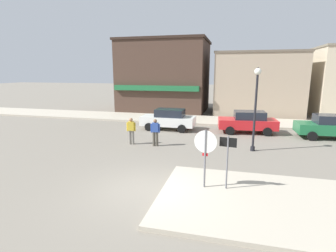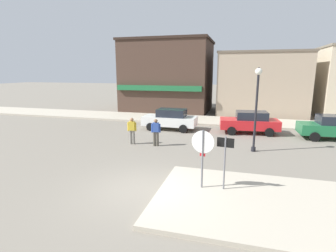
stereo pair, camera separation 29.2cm
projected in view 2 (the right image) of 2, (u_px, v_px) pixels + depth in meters
ground_plane at (142, 190)px, 9.74m from camera, size 160.00×160.00×0.00m
sidewalk_corner at (251, 202)px, 8.65m from camera, size 6.40×4.80×0.15m
kerb_far at (200, 120)px, 23.24m from camera, size 80.00×4.00×0.15m
stop_sign at (203, 151)px, 9.33m from camera, size 0.82×0.13×2.30m
one_way_sign at (225, 158)px, 9.23m from camera, size 0.60×0.09×2.10m
lamp_post at (257, 98)px, 13.81m from camera, size 0.36×0.36×4.54m
parked_car_nearest at (170, 119)px, 19.66m from camera, size 4.02×1.91×1.56m
parked_car_second at (250, 122)px, 18.48m from camera, size 4.15×2.18×1.56m
parked_car_third at (333, 127)px, 16.78m from camera, size 4.08×2.03×1.56m
pedestrian_crossing_near at (156, 132)px, 15.29m from camera, size 0.56×0.28×1.61m
pedestrian_crossing_far at (132, 130)px, 15.69m from camera, size 0.56×0.28×1.61m
building_corner_shop at (168, 76)px, 28.91m from camera, size 9.30×7.64×7.60m
building_storefront_left_near at (261, 83)px, 26.96m from camera, size 8.49×7.09×6.18m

